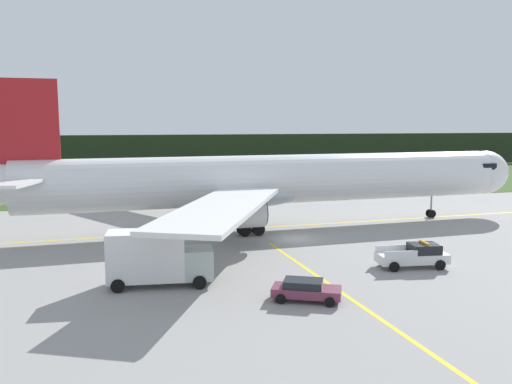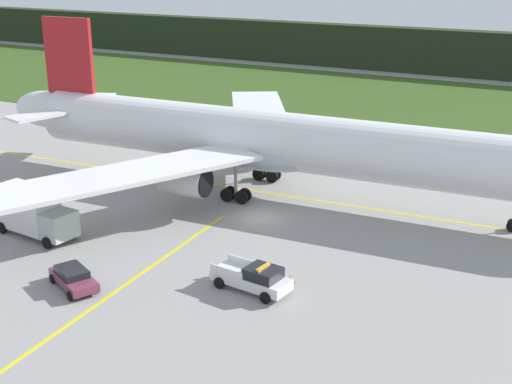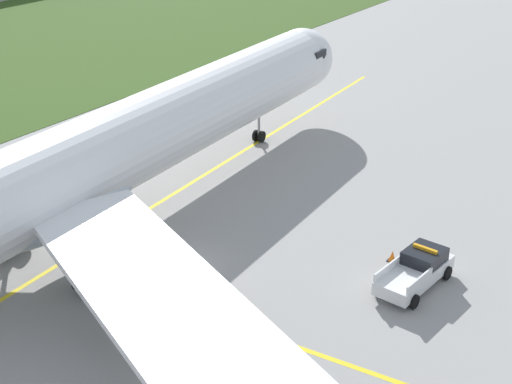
% 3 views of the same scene
% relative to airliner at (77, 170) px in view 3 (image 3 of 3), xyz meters
% --- Properties ---
extents(ground, '(320.00, 320.00, 0.00)m').
position_rel_airliner_xyz_m(ground, '(1.06, -5.88, -4.87)').
color(ground, gray).
extents(taxiway_centerline_main, '(80.00, 4.77, 0.01)m').
position_rel_airliner_xyz_m(taxiway_centerline_main, '(0.78, 0.04, -4.87)').
color(taxiway_centerline_main, yellow).
rests_on(taxiway_centerline_main, ground).
extents(airliner, '(59.51, 45.68, 14.70)m').
position_rel_airliner_xyz_m(airliner, '(0.00, 0.00, 0.00)').
color(airliner, white).
rests_on(airliner, ground).
extents(ops_pickup_truck, '(5.43, 2.69, 1.94)m').
position_rel_airliner_xyz_m(ops_pickup_truck, '(6.85, -17.35, -3.97)').
color(ops_pickup_truck, silver).
rests_on(ops_pickup_truck, ground).
extents(apron_cone, '(0.50, 0.50, 0.63)m').
position_rel_airliner_xyz_m(apron_cone, '(8.46, -15.30, -4.56)').
color(apron_cone, black).
rests_on(apron_cone, ground).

